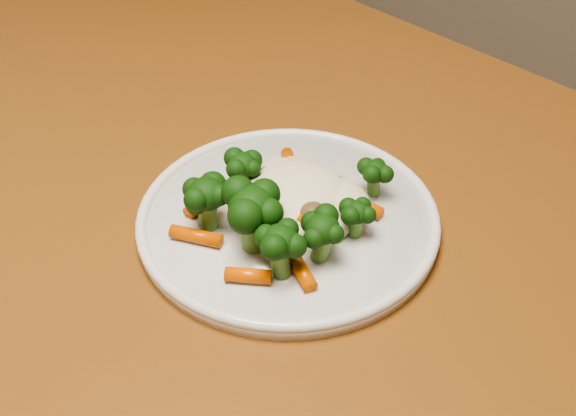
# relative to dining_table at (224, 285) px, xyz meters

# --- Properties ---
(dining_table) EXTENTS (1.45, 1.13, 0.75)m
(dining_table) POSITION_rel_dining_table_xyz_m (0.00, 0.00, 0.00)
(dining_table) COLOR brown
(dining_table) RESTS_ON ground
(plate) EXTENTS (0.26, 0.26, 0.01)m
(plate) POSITION_rel_dining_table_xyz_m (0.06, 0.02, 0.10)
(plate) COLOR silver
(plate) RESTS_ON dining_table
(meal) EXTENTS (0.16, 0.18, 0.05)m
(meal) POSITION_rel_dining_table_xyz_m (0.06, 0.01, 0.12)
(meal) COLOR #F0E1C0
(meal) RESTS_ON plate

